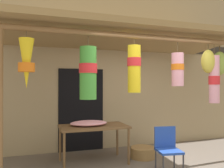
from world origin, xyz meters
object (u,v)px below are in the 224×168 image
at_px(display_table, 94,129).
at_px(wicker_basket_by_table, 143,152).
at_px(flower_heap_on_table, 90,123).
at_px(folding_chair, 167,146).

relative_size(display_table, wicker_basket_by_table, 2.52).
distance_m(flower_heap_on_table, folding_chair, 1.63).
bearing_deg(wicker_basket_by_table, folding_chair, -91.09).
height_order(display_table, wicker_basket_by_table, display_table).
distance_m(display_table, wicker_basket_by_table, 1.25).
distance_m(flower_heap_on_table, wicker_basket_by_table, 1.38).
relative_size(display_table, flower_heap_on_table, 1.81).
bearing_deg(folding_chair, flower_heap_on_table, 137.10).
xyz_separation_m(display_table, wicker_basket_by_table, (1.11, -0.02, -0.57)).
distance_m(display_table, folding_chair, 1.53).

